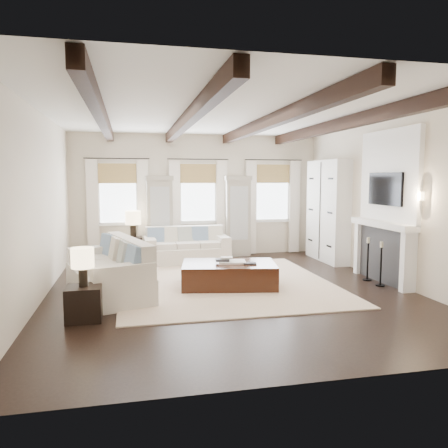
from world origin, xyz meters
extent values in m
plane|color=black|center=(0.00, 0.00, 0.00)|extent=(7.50, 7.50, 0.00)
cube|color=beige|center=(0.00, 3.75, 1.60)|extent=(6.50, 0.04, 3.20)
cube|color=beige|center=(0.00, -3.75, 1.60)|extent=(6.50, 0.04, 3.20)
cube|color=beige|center=(-3.25, 0.00, 1.60)|extent=(0.04, 7.50, 3.20)
cube|color=beige|center=(3.25, 0.00, 1.60)|extent=(0.04, 7.50, 3.20)
cube|color=white|center=(0.00, 0.00, 3.20)|extent=(6.50, 7.50, 0.04)
cube|color=black|center=(-2.20, 0.00, 3.08)|extent=(0.16, 7.40, 0.22)
cube|color=black|center=(-0.75, 0.00, 3.08)|extent=(0.16, 7.40, 0.22)
cube|color=black|center=(0.75, 0.00, 3.08)|extent=(0.16, 7.40, 0.22)
cube|color=black|center=(2.20, 0.00, 3.08)|extent=(0.16, 7.40, 0.22)
cube|color=white|center=(-2.05, 3.72, 1.65)|extent=(0.90, 0.03, 1.45)
cube|color=#9E7E45|center=(-2.05, 3.66, 2.18)|extent=(0.94, 0.04, 0.50)
cube|color=white|center=(-2.67, 3.62, 1.27)|extent=(0.28, 0.08, 2.50)
cube|color=white|center=(-1.43, 3.62, 1.27)|extent=(0.28, 0.08, 2.50)
cylinder|color=black|center=(-2.05, 3.61, 2.55)|extent=(1.60, 0.02, 0.02)
cube|color=white|center=(0.00, 3.72, 1.65)|extent=(0.90, 0.03, 1.45)
cube|color=#9E7E45|center=(0.00, 3.66, 2.18)|extent=(0.94, 0.04, 0.50)
cube|color=white|center=(-0.62, 3.62, 1.27)|extent=(0.28, 0.08, 2.50)
cube|color=white|center=(0.62, 3.62, 1.27)|extent=(0.28, 0.08, 2.50)
cylinder|color=black|center=(0.00, 3.61, 2.55)|extent=(1.60, 0.02, 0.02)
cube|color=white|center=(2.05, 3.72, 1.65)|extent=(0.90, 0.03, 1.45)
cube|color=#9E7E45|center=(2.05, 3.66, 2.18)|extent=(0.94, 0.04, 0.50)
cube|color=white|center=(1.43, 3.62, 1.27)|extent=(0.28, 0.08, 2.50)
cube|color=white|center=(2.67, 3.62, 1.27)|extent=(0.28, 0.08, 2.50)
cylinder|color=black|center=(2.05, 3.61, 2.55)|extent=(1.60, 0.02, 0.02)
cube|color=#A8A294|center=(-1.02, 3.53, 1.00)|extent=(0.64, 0.38, 2.00)
cube|color=#B2B7BA|center=(-1.02, 3.33, 1.15)|extent=(0.48, 0.02, 1.40)
cube|color=#A8A294|center=(-1.02, 3.53, 2.06)|extent=(0.70, 0.42, 0.12)
cube|color=#A8A294|center=(1.02, 3.53, 1.00)|extent=(0.64, 0.38, 2.00)
cube|color=#B2B7BA|center=(1.02, 3.33, 1.15)|extent=(0.48, 0.02, 1.40)
cube|color=#A8A294|center=(1.02, 3.53, 2.06)|extent=(0.70, 0.42, 0.12)
cube|color=#242426|center=(3.16, 0.00, 0.55)|extent=(0.18, 1.50, 1.10)
cube|color=black|center=(3.13, 0.00, 0.40)|extent=(0.10, 0.90, 0.70)
cube|color=white|center=(3.12, -0.82, 0.55)|extent=(0.26, 0.14, 1.10)
cube|color=white|center=(3.12, 0.82, 0.55)|extent=(0.26, 0.14, 1.10)
cube|color=white|center=(3.09, 0.00, 1.16)|extent=(0.32, 1.90, 0.12)
cube|color=white|center=(3.20, 0.00, 2.10)|extent=(0.10, 1.90, 1.80)
cube|color=black|center=(3.13, 0.00, 1.85)|extent=(0.07, 1.10, 0.64)
cylinder|color=#FFD899|center=(3.15, -1.05, 1.75)|extent=(0.10, 0.10, 0.14)
cube|color=silver|center=(3.05, 2.35, 1.25)|extent=(0.40, 1.70, 2.50)
cube|color=black|center=(2.84, 2.35, 1.25)|extent=(0.01, 0.02, 2.40)
cube|color=beige|center=(0.03, 0.52, 0.01)|extent=(4.06, 4.38, 0.02)
cube|color=silver|center=(-0.43, 2.78, 0.19)|extent=(2.05, 0.96, 0.39)
cube|color=silver|center=(-0.44, 3.14, 0.63)|extent=(1.94, 0.26, 0.48)
cube|color=silver|center=(-1.32, 2.76, 0.51)|extent=(0.27, 0.88, 0.25)
cube|color=silver|center=(0.46, 2.80, 0.51)|extent=(0.27, 0.88, 0.25)
cube|color=silver|center=(-0.99, 2.72, 0.45)|extent=(0.55, 0.59, 0.14)
cube|color=silver|center=(-0.43, 2.74, 0.45)|extent=(0.55, 0.59, 0.14)
cube|color=silver|center=(0.13, 2.75, 0.45)|extent=(0.55, 0.59, 0.14)
cube|color=#6381A6|center=(-1.16, 2.96, 0.66)|extent=(0.41, 0.22, 0.42)
cube|color=silver|center=(-0.79, 2.96, 0.66)|extent=(0.41, 0.22, 0.42)
cube|color=beige|center=(-0.43, 2.97, 0.66)|extent=(0.41, 0.22, 0.42)
cube|color=#6381A6|center=(-0.07, 2.98, 0.66)|extent=(0.41, 0.22, 0.42)
cube|color=silver|center=(0.29, 2.99, 0.66)|extent=(0.41, 0.22, 0.42)
cube|color=silver|center=(-2.18, 0.16, 0.22)|extent=(1.65, 2.50, 0.44)
cube|color=silver|center=(-1.80, 0.27, 0.71)|extent=(0.86, 2.17, 0.55)
cube|color=silver|center=(-2.47, 1.12, 0.58)|extent=(1.03, 0.55, 0.28)
cube|color=silver|center=(-1.89, -0.81, 0.58)|extent=(1.03, 0.55, 0.28)
cube|color=silver|center=(-2.41, 0.75, 0.51)|extent=(0.80, 0.77, 0.15)
cube|color=silver|center=(-2.23, 0.14, 0.51)|extent=(0.80, 0.77, 0.15)
cube|color=silver|center=(-2.05, -0.47, 0.51)|extent=(0.80, 0.77, 0.15)
cube|color=#6381A6|center=(-2.21, 1.00, 0.74)|extent=(0.36, 0.51, 0.48)
cube|color=silver|center=(-2.05, 0.48, 0.74)|extent=(0.36, 0.51, 0.48)
cube|color=beige|center=(-1.90, -0.05, 0.74)|extent=(0.36, 0.51, 0.48)
cube|color=#6381A6|center=(-1.74, -0.57, 0.74)|extent=(0.36, 0.51, 0.48)
cube|color=black|center=(0.04, 0.26, 0.23)|extent=(1.91, 1.38, 0.46)
cube|color=white|center=(0.11, 0.26, 0.48)|extent=(0.56, 0.46, 0.04)
cube|color=#262628|center=(-0.08, 0.27, 0.52)|extent=(0.29, 0.24, 0.04)
cube|color=beige|center=(0.01, 0.30, 0.55)|extent=(0.25, 0.21, 0.03)
cube|color=#262628|center=(0.40, 0.07, 0.47)|extent=(0.27, 0.22, 0.03)
cube|color=black|center=(-2.46, -1.20, 0.25)|extent=(0.50, 0.50, 0.50)
cylinder|color=black|center=(-2.46, -1.20, 0.64)|extent=(0.13, 0.13, 0.27)
cylinder|color=#F9D89E|center=(-2.46, -1.20, 0.92)|extent=(0.33, 0.33, 0.29)
cube|color=black|center=(-1.70, 3.17, 0.31)|extent=(0.41, 0.41, 0.62)
cylinder|color=black|center=(-1.70, 3.17, 0.78)|extent=(0.14, 0.14, 0.31)
cylinder|color=#F9D89E|center=(-1.70, 3.17, 1.10)|extent=(0.37, 0.37, 0.33)
cylinder|color=black|center=(2.90, -0.30, 0.01)|extent=(0.17, 0.17, 0.02)
cylinder|color=black|center=(2.90, -0.30, 0.38)|extent=(0.03, 0.03, 0.76)
cylinder|color=beige|center=(2.90, -0.30, 0.80)|extent=(0.07, 0.07, 0.11)
cylinder|color=black|center=(2.90, 0.17, 0.01)|extent=(0.18, 0.18, 0.02)
cylinder|color=black|center=(2.90, 0.17, 0.39)|extent=(0.03, 0.03, 0.77)
cylinder|color=beige|center=(2.90, 0.17, 0.82)|extent=(0.07, 0.07, 0.11)
camera|label=1|loc=(-1.79, -7.68, 2.06)|focal=35.00mm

